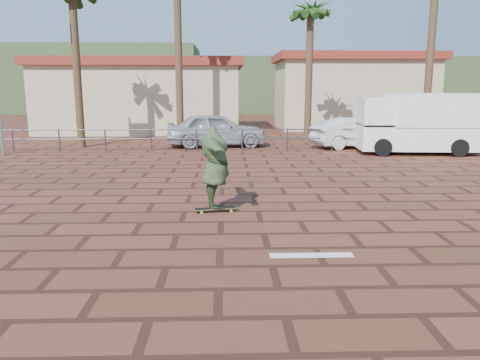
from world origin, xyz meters
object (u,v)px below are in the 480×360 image
Objects in this scene: longboard at (216,209)px; car_white at (356,133)px; car_silver at (216,130)px; campervan at (418,122)px; skateboarder at (215,168)px.

longboard is 0.24× the size of car_white.
car_white is (6.51, -0.58, -0.11)m from car_silver.
car_white is at bearing 141.50° from campervan.
campervan is (8.39, 9.39, 1.25)m from longboard.
skateboarder is at bearing 134.35° from car_white.
skateboarder is 0.54× the size of car_white.
car_silver is at bearing 168.34° from campervan.
longboard is at bearing -126.87° from campervan.
car_silver reaches higher than longboard.
car_silver is 6.54m from car_white.
campervan reaches higher than longboard.
car_white is (6.30, 11.37, 0.61)m from longboard.
campervan reaches higher than car_white.
campervan is at bearing 36.07° from longboard.
car_white reaches higher than longboard.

